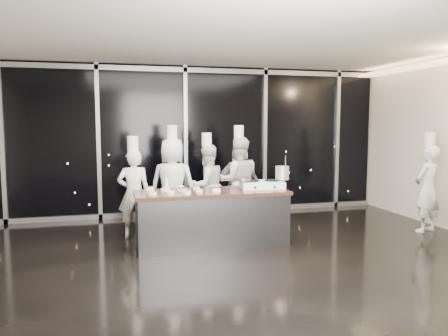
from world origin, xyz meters
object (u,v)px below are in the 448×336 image
at_px(stove, 262,184).
at_px(chef_center, 207,185).
at_px(guest, 238,185).
at_px(chef_left, 173,184).
at_px(chef_far_left, 134,192).
at_px(chef_side, 427,188).
at_px(stock_pot, 282,173).
at_px(frying_pan, 242,179).
at_px(demo_counter, 212,218).
at_px(chef_right, 239,180).

height_order(stove, chef_center, chef_center).
bearing_deg(guest, chef_left, 21.25).
bearing_deg(chef_left, chef_center, -142.26).
xyz_separation_m(stove, chef_far_left, (-2.06, 0.79, -0.17)).
bearing_deg(guest, chef_side, 163.59).
bearing_deg(stock_pot, frying_pan, 175.39).
relative_size(demo_counter, chef_far_left, 1.39).
relative_size(stock_pot, chef_right, 0.12).
height_order(frying_pan, chef_center, chef_center).
bearing_deg(chef_right, chef_far_left, 22.35).
height_order(stock_pot, chef_far_left, chef_far_left).
distance_m(demo_counter, chef_far_left, 1.50).
height_order(demo_counter, chef_far_left, chef_far_left).
bearing_deg(chef_far_left, stove, 164.15).
xyz_separation_m(frying_pan, chef_side, (3.47, -0.18, -0.25)).
bearing_deg(frying_pan, stock_pot, 1.71).
xyz_separation_m(stove, chef_side, (3.13, -0.16, -0.15)).
relative_size(chef_center, guest, 1.18).
xyz_separation_m(chef_center, chef_side, (3.79, -1.43, 0.02)).
distance_m(stock_pot, chef_far_left, 2.57).
relative_size(chef_far_left, chef_side, 0.97).
xyz_separation_m(chef_far_left, chef_side, (5.19, -0.95, 0.02)).
bearing_deg(chef_left, stove, 162.61).
bearing_deg(chef_right, chef_center, 10.25).
bearing_deg(chef_left, chef_right, -149.56).
bearing_deg(frying_pan, demo_counter, -165.65).
relative_size(chef_center, chef_right, 0.93).
relative_size(demo_counter, chef_center, 1.36).
bearing_deg(frying_pan, stove, 1.56).
xyz_separation_m(demo_counter, chef_left, (-0.48, 1.11, 0.42)).
height_order(demo_counter, chef_left, chef_left).
bearing_deg(demo_counter, stock_pot, 0.93).
bearing_deg(demo_counter, frying_pan, 8.02).
distance_m(stove, chef_left, 1.72).
relative_size(frying_pan, chef_side, 0.30).
bearing_deg(stock_pot, chef_far_left, 161.25).
relative_size(demo_counter, chef_right, 1.27).
bearing_deg(stock_pot, chef_center, 128.02).
bearing_deg(chef_far_left, demo_counter, 150.01).
relative_size(chef_left, guest, 1.27).
relative_size(chef_left, chef_center, 1.08).
distance_m(guest, chef_side, 3.49).
xyz_separation_m(chef_center, guest, (0.65, 0.08, -0.03)).
bearing_deg(chef_left, demo_counter, 134.15).
bearing_deg(chef_side, stove, -22.60).
bearing_deg(chef_center, frying_pan, 85.14).
bearing_deg(demo_counter, guest, 58.54).
bearing_deg(chef_left, frying_pan, 155.23).
bearing_deg(chef_right, demo_counter, 66.29).
xyz_separation_m(stock_pot, chef_right, (-0.37, 1.31, -0.29)).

